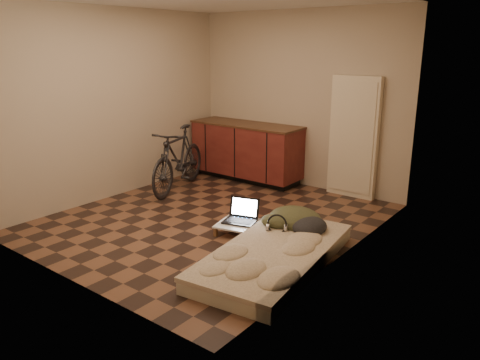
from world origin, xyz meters
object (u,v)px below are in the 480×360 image
Objects in this scene: lap_desk at (250,226)px; laptop at (241,216)px; futon at (274,256)px; bicycle at (178,156)px.

laptop is at bearing 151.74° from lap_desk.
futon reaches higher than lap_desk.
bicycle reaches higher than lap_desk.
bicycle is at bearing 145.30° from lap_desk.
laptop is (-0.15, 0.04, 0.07)m from lap_desk.
bicycle is 0.78× the size of futon.
bicycle is 2.80m from futon.
laptop reaches higher than futon.
laptop is (-0.79, 0.49, 0.09)m from futon.
laptop reaches higher than lap_desk.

